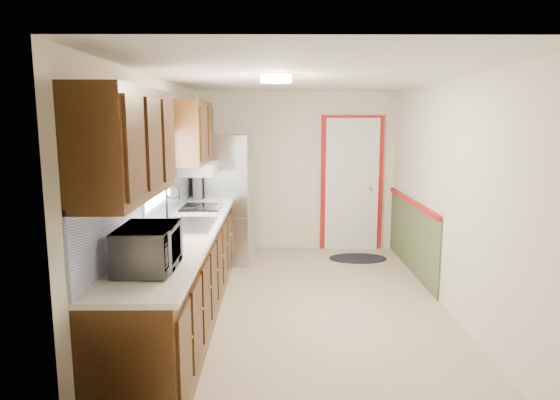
{
  "coord_description": "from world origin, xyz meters",
  "views": [
    {
      "loc": [
        -0.3,
        -5.04,
        1.99
      ],
      "look_at": [
        -0.26,
        0.11,
        1.15
      ],
      "focal_mm": 32.0,
      "sensor_mm": 36.0,
      "label": 1
    }
  ],
  "objects": [
    {
      "name": "room_shell",
      "position": [
        0.0,
        0.0,
        1.2
      ],
      "size": [
        3.2,
        5.2,
        2.52
      ],
      "color": "tan",
      "rests_on": "ground"
    },
    {
      "name": "kitchen_run",
      "position": [
        -1.24,
        -0.29,
        0.81
      ],
      "size": [
        0.63,
        4.0,
        2.2
      ],
      "color": "#361E0C",
      "rests_on": "ground"
    },
    {
      "name": "back_wall_trim",
      "position": [
        0.99,
        2.21,
        0.89
      ],
      "size": [
        1.12,
        2.3,
        2.08
      ],
      "color": "maroon",
      "rests_on": "ground"
    },
    {
      "name": "ceiling_fixture",
      "position": [
        -0.3,
        -0.2,
        2.36
      ],
      "size": [
        0.3,
        0.3,
        0.06
      ],
      "primitive_type": "cylinder",
      "color": "#FFD88C",
      "rests_on": "room_shell"
    },
    {
      "name": "microwave",
      "position": [
        -1.2,
        -1.64,
        1.13
      ],
      "size": [
        0.32,
        0.57,
        0.38
      ],
      "primitive_type": "imported",
      "rotation": [
        0.0,
        0.0,
        1.58
      ],
      "color": "white",
      "rests_on": "kitchen_run"
    },
    {
      "name": "refrigerator",
      "position": [
        -1.02,
        1.87,
        0.89
      ],
      "size": [
        0.79,
        0.77,
        1.77
      ],
      "rotation": [
        0.0,
        0.0,
        -0.07
      ],
      "color": "#B7B7BC",
      "rests_on": "ground"
    },
    {
      "name": "rug",
      "position": [
        0.87,
        1.89,
        0.01
      ],
      "size": [
        0.83,
        0.54,
        0.01
      ],
      "primitive_type": "ellipsoid",
      "rotation": [
        0.0,
        0.0,
        0.01
      ],
      "color": "black",
      "rests_on": "ground"
    },
    {
      "name": "cooktop",
      "position": [
        -1.19,
        0.82,
        0.95
      ],
      "size": [
        0.46,
        0.55,
        0.02
      ],
      "primitive_type": "cube",
      "color": "black",
      "rests_on": "kitchen_run"
    }
  ]
}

